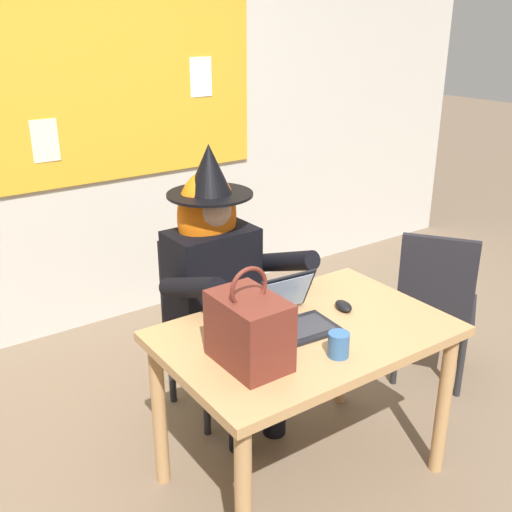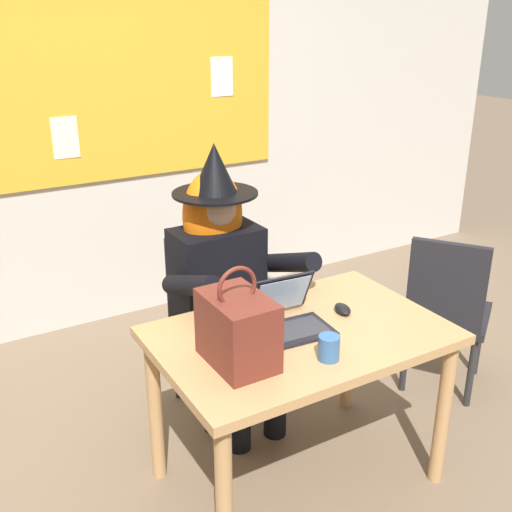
% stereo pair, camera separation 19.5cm
% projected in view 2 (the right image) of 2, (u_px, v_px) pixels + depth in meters
% --- Properties ---
extents(ground_plane, '(24.00, 24.00, 0.00)m').
position_uv_depth(ground_plane, '(270.00, 499.00, 2.59)').
color(ground_plane, '#75604C').
extents(wall_back_bulletin, '(6.69, 2.14, 2.87)m').
position_uv_depth(wall_back_bulletin, '(95.00, 98.00, 3.65)').
color(wall_back_bulletin, beige).
rests_on(wall_back_bulletin, ground).
extents(desk_main, '(1.17, 0.77, 0.73)m').
position_uv_depth(desk_main, '(300.00, 353.00, 2.48)').
color(desk_main, tan).
rests_on(desk_main, ground).
extents(chair_at_desk, '(0.43, 0.43, 0.90)m').
position_uv_depth(chair_at_desk, '(212.00, 312.00, 3.10)').
color(chair_at_desk, black).
rests_on(chair_at_desk, ground).
extents(person_costumed, '(0.59, 0.66, 1.38)m').
position_uv_depth(person_costumed, '(223.00, 270.00, 2.91)').
color(person_costumed, black).
rests_on(person_costumed, ground).
extents(laptop, '(0.29, 0.32, 0.20)m').
position_uv_depth(laptop, '(291.00, 316.00, 2.46)').
color(laptop, black).
rests_on(laptop, desk_main).
extents(computer_mouse, '(0.09, 0.12, 0.03)m').
position_uv_depth(computer_mouse, '(343.00, 309.00, 2.59)').
color(computer_mouse, black).
rests_on(computer_mouse, desk_main).
extents(handbag, '(0.20, 0.30, 0.38)m').
position_uv_depth(handbag, '(238.00, 329.00, 2.18)').
color(handbag, maroon).
rests_on(handbag, desk_main).
extents(coffee_mug, '(0.08, 0.08, 0.09)m').
position_uv_depth(coffee_mug, '(329.00, 348.00, 2.23)').
color(coffee_mug, '#336099').
rests_on(coffee_mug, desk_main).
extents(chair_extra_corner, '(0.58, 0.58, 0.89)m').
position_uv_depth(chair_extra_corner, '(446.00, 307.00, 3.17)').
color(chair_extra_corner, black).
rests_on(chair_extra_corner, ground).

